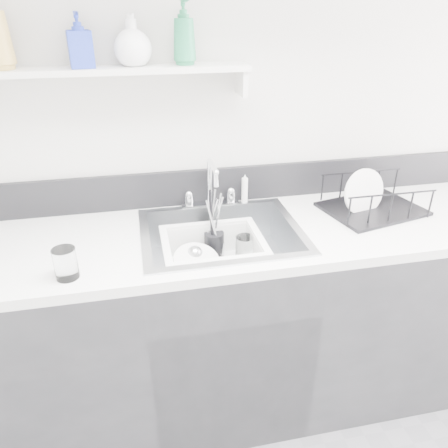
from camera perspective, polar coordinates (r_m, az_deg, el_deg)
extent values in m
cube|color=silver|center=(1.89, -2.25, 13.46)|extent=(3.50, 0.02, 2.60)
cube|color=#28282B|center=(2.02, -0.30, -13.10)|extent=(3.20, 0.62, 0.88)
cube|color=white|center=(1.76, -0.34, -1.59)|extent=(3.20, 0.62, 0.04)
cube|color=black|center=(1.98, -2.08, 4.99)|extent=(3.20, 0.02, 0.16)
cube|color=silver|center=(1.97, -1.83, 2.60)|extent=(0.26, 0.06, 0.02)
cylinder|color=silver|center=(1.95, -4.59, 3.07)|extent=(0.04, 0.04, 0.05)
cylinder|color=silver|center=(1.98, 0.87, 3.54)|extent=(0.04, 0.04, 0.05)
cylinder|color=silver|center=(1.93, -1.87, 5.35)|extent=(0.02, 0.02, 0.20)
cylinder|color=silver|center=(1.83, -1.50, 7.56)|extent=(0.02, 0.15, 0.02)
cylinder|color=white|center=(1.98, 2.72, 4.62)|extent=(0.03, 0.03, 0.14)
cube|color=silver|center=(1.76, -13.92, 18.99)|extent=(1.00, 0.16, 0.02)
cube|color=silver|center=(1.82, 2.29, 18.04)|extent=(0.02, 0.14, 0.10)
cylinder|color=white|center=(1.78, -3.22, -6.00)|extent=(0.21, 0.21, 0.01)
cylinder|color=white|center=(1.78, -3.10, -5.55)|extent=(0.20, 0.20, 0.01)
cylinder|color=white|center=(1.76, -3.58, -4.88)|extent=(0.23, 0.22, 0.08)
cylinder|color=black|center=(1.87, -1.29, -2.60)|extent=(0.08, 0.08, 0.11)
cylinder|color=silver|center=(1.83, -1.74, 0.09)|extent=(0.01, 0.05, 0.21)
cylinder|color=silver|center=(1.83, -0.84, -0.38)|extent=(0.02, 0.04, 0.19)
cylinder|color=black|center=(1.82, -1.66, 0.62)|extent=(0.01, 0.06, 0.23)
cylinder|color=white|center=(1.83, 2.73, -3.25)|extent=(0.09, 0.09, 0.11)
cylinder|color=white|center=(1.54, -19.99, -4.87)|extent=(0.09, 0.09, 0.11)
imported|color=white|center=(1.76, 2.24, -6.09)|extent=(0.11, 0.11, 0.03)
imported|color=#1E32A2|center=(1.74, -18.37, 21.83)|extent=(0.10, 0.10, 0.19)
imported|color=white|center=(1.75, -11.89, 22.42)|extent=(0.14, 0.14, 0.18)
imported|color=#1F794D|center=(1.76, -5.24, 23.61)|extent=(0.11, 0.11, 0.22)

